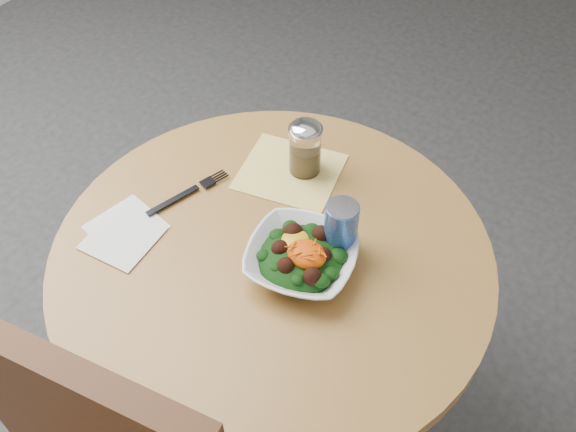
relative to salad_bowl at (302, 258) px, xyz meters
name	(u,v)px	position (x,y,z in m)	size (l,w,h in m)	color
ground	(277,414)	(-0.07, 0.00, -0.78)	(6.00, 6.00, 0.00)	#2B2B2D
table	(273,306)	(-0.07, 0.00, -0.23)	(0.90, 0.90, 0.75)	black
cloth_napkin	(290,172)	(-0.17, 0.21, -0.03)	(0.22, 0.20, 0.00)	yellow
paper_napkins	(124,232)	(-0.35, -0.13, -0.03)	(0.17, 0.18, 0.00)	white
salad_bowl	(302,258)	(0.00, 0.00, 0.00)	(0.26, 0.26, 0.08)	white
fork	(190,191)	(-0.31, 0.03, -0.02)	(0.08, 0.20, 0.00)	black
spice_shaker	(305,148)	(-0.15, 0.23, 0.04)	(0.07, 0.07, 0.13)	silver
beverage_can	(341,228)	(0.04, 0.08, 0.03)	(0.07, 0.07, 0.13)	#0D2697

